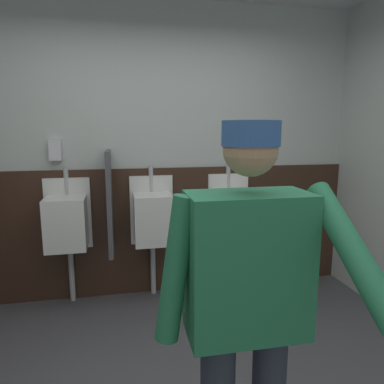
% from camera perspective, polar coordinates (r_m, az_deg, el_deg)
% --- Properties ---
extents(wall_back, '(4.49, 0.12, 2.71)m').
position_cam_1_polar(wall_back, '(3.40, -6.83, 6.26)').
color(wall_back, silver).
rests_on(wall_back, ground_plane).
extents(wainscot_band_back, '(3.89, 0.03, 1.22)m').
position_cam_1_polar(wainscot_band_back, '(3.46, -6.47, -6.25)').
color(wainscot_band_back, '#382319').
rests_on(wainscot_band_back, ground_plane).
extents(urinal_left, '(0.40, 0.34, 1.24)m').
position_cam_1_polar(urinal_left, '(3.30, -19.44, -4.56)').
color(urinal_left, white).
rests_on(urinal_left, ground_plane).
extents(urinal_middle, '(0.40, 0.34, 1.24)m').
position_cam_1_polar(urinal_middle, '(3.28, -6.32, -4.13)').
color(urinal_middle, white).
rests_on(urinal_middle, ground_plane).
extents(urinal_right, '(0.40, 0.34, 1.24)m').
position_cam_1_polar(urinal_right, '(3.42, 6.31, -3.51)').
color(urinal_right, white).
rests_on(urinal_right, ground_plane).
extents(privacy_divider_panel, '(0.04, 0.40, 0.90)m').
position_cam_1_polar(privacy_divider_panel, '(3.16, -13.05, -1.65)').
color(privacy_divider_panel, '#4C4C51').
extents(person, '(0.68, 0.60, 1.61)m').
position_cam_1_polar(person, '(1.45, 8.82, -16.33)').
color(person, '#2D3342').
rests_on(person, ground_plane).
extents(soap_dispenser, '(0.10, 0.07, 0.18)m').
position_cam_1_polar(soap_dispenser, '(3.33, -21.08, 6.30)').
color(soap_dispenser, silver).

